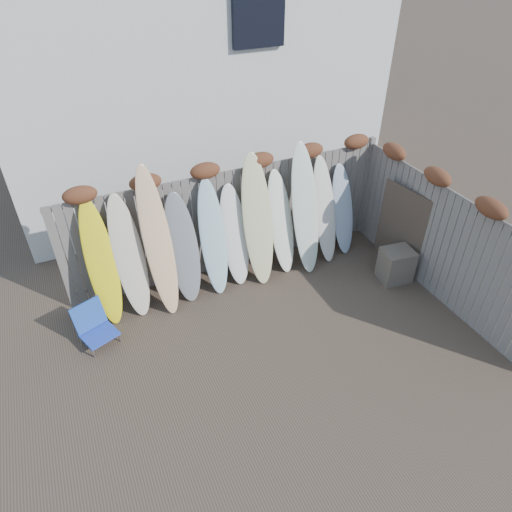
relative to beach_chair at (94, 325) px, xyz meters
name	(u,v)px	position (x,y,z in m)	size (l,w,h in m)	color
ground	(287,348)	(2.70, -1.44, -0.31)	(80.00, 80.00, 0.00)	#493A2D
back_fence	(232,212)	(2.76, 0.96, 0.87)	(6.05, 0.28, 2.24)	slate
right_fence	(440,236)	(5.69, -1.18, 0.83)	(0.28, 4.40, 2.24)	slate
house	(179,44)	(3.20, 5.06, 2.89)	(8.50, 5.50, 6.33)	silver
beach_chair	(94,325)	(0.00, 0.00, 0.00)	(0.66, 0.68, 0.67)	blue
wooden_crate	(396,265)	(5.31, -0.72, 0.01)	(0.55, 0.46, 0.64)	brown
lattice_panel	(402,230)	(5.61, -0.38, 0.50)	(0.05, 1.09, 1.63)	#3E3326
surfboard_0	(101,264)	(0.34, 0.55, 0.72)	(0.46, 0.07, 2.15)	yellow
surfboard_1	(129,257)	(0.79, 0.55, 0.72)	(0.49, 0.07, 2.14)	beige
surfboard_2	(158,243)	(1.26, 0.46, 0.92)	(0.45, 0.07, 2.58)	#F1C470
surfboard_3	(183,249)	(1.68, 0.53, 0.64)	(0.53, 0.07, 1.98)	slate
surfboard_4	(213,238)	(2.23, 0.53, 0.70)	(0.45, 0.07, 2.10)	#A6CED9
surfboard_5	(235,236)	(2.65, 0.59, 0.60)	(0.48, 0.07, 1.89)	white
surfboard_6	(258,221)	(3.07, 0.51, 0.85)	(0.54, 0.07, 2.41)	beige
surfboard_7	(281,223)	(3.57, 0.57, 0.65)	(0.47, 0.07, 1.99)	white
surfboard_8	(305,210)	(4.00, 0.46, 0.87)	(0.51, 0.07, 2.47)	silver
surfboard_9	(325,210)	(4.49, 0.55, 0.69)	(0.45, 0.07, 2.09)	silver
surfboard_10	(343,210)	(4.94, 0.60, 0.57)	(0.46, 0.07, 1.83)	#9CABC0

